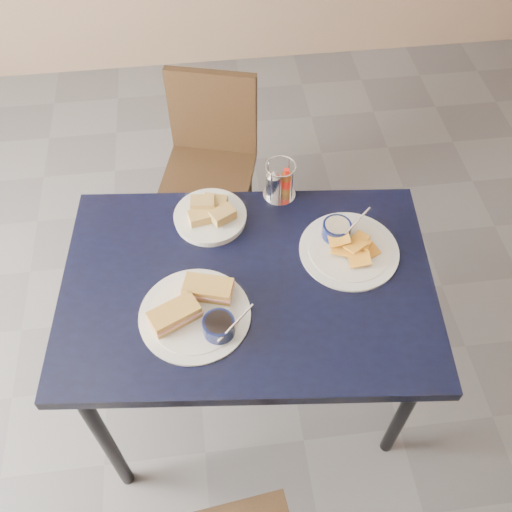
{
  "coord_description": "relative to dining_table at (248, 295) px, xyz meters",
  "views": [
    {
      "loc": [
        -0.27,
        -0.73,
        2.15
      ],
      "look_at": [
        -0.15,
        0.28,
        0.82
      ],
      "focal_mm": 40.0,
      "sensor_mm": 36.0,
      "label": 1
    }
  ],
  "objects": [
    {
      "name": "bread_basket",
      "position": [
        -0.09,
        0.26,
        0.1
      ],
      "size": [
        0.23,
        0.23,
        0.07
      ],
      "color": "white",
      "rests_on": "dining_table"
    },
    {
      "name": "ground",
      "position": [
        0.18,
        -0.24,
        -0.68
      ],
      "size": [
        6.0,
        6.0,
        0.0
      ],
      "primitive_type": "plane",
      "color": "#4D4D52",
      "rests_on": "ground"
    },
    {
      "name": "condiment_caddy",
      "position": [
        0.14,
        0.34,
        0.13
      ],
      "size": [
        0.11,
        0.11,
        0.14
      ],
      "color": "silver",
      "rests_on": "dining_table"
    },
    {
      "name": "dining_table",
      "position": [
        0.0,
        0.0,
        0.0
      ],
      "size": [
        1.18,
        0.85,
        0.75
      ],
      "color": "black",
      "rests_on": "ground"
    },
    {
      "name": "plantain_plate",
      "position": [
        0.32,
        0.09,
        0.09
      ],
      "size": [
        0.31,
        0.31,
        0.12
      ],
      "color": "white",
      "rests_on": "dining_table"
    },
    {
      "name": "sandwich_plate",
      "position": [
        -0.15,
        -0.1,
        0.1
      ],
      "size": [
        0.32,
        0.32,
        0.12
      ],
      "color": "white",
      "rests_on": "dining_table"
    },
    {
      "name": "chair_far",
      "position": [
        -0.08,
        0.91,
        -0.22
      ],
      "size": [
        0.46,
        0.45,
        0.8
      ],
      "color": "black",
      "rests_on": "ground"
    }
  ]
}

